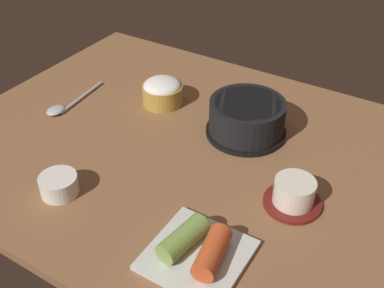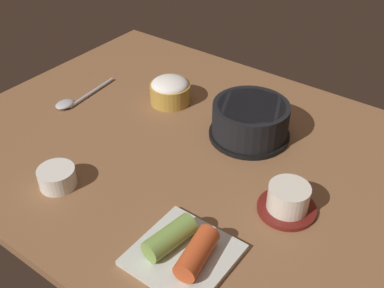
{
  "view_description": "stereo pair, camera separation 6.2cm",
  "coord_description": "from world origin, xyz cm",
  "px_view_note": "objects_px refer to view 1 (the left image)",
  "views": [
    {
      "loc": [
        40.06,
        -63.83,
        59.41
      ],
      "look_at": [
        2.0,
        -2.0,
        5.0
      ],
      "focal_mm": 43.26,
      "sensor_mm": 36.0,
      "label": 1
    },
    {
      "loc": [
        45.18,
        -60.37,
        59.41
      ],
      "look_at": [
        2.0,
        -2.0,
        5.0
      ],
      "focal_mm": 43.26,
      "sensor_mm": 36.0,
      "label": 2
    }
  ],
  "objects_px": {
    "spoon": "(65,106)",
    "side_bowl_near": "(59,184)",
    "stone_pot": "(247,118)",
    "rice_bowl": "(163,91)",
    "kimchi_plate": "(197,250)",
    "tea_cup_with_saucer": "(294,194)"
  },
  "relations": [
    {
      "from": "spoon",
      "to": "side_bowl_near",
      "type": "bearing_deg",
      "value": -47.42
    },
    {
      "from": "stone_pot",
      "to": "rice_bowl",
      "type": "relative_size",
      "value": 1.8
    },
    {
      "from": "rice_bowl",
      "to": "spoon",
      "type": "relative_size",
      "value": 0.53
    },
    {
      "from": "stone_pot",
      "to": "side_bowl_near",
      "type": "xyz_separation_m",
      "value": [
        -0.2,
        -0.34,
        -0.02
      ]
    },
    {
      "from": "kimchi_plate",
      "to": "spoon",
      "type": "relative_size",
      "value": 0.83
    },
    {
      "from": "side_bowl_near",
      "to": "kimchi_plate",
      "type": "bearing_deg",
      "value": 0.68
    },
    {
      "from": "side_bowl_near",
      "to": "spoon",
      "type": "height_order",
      "value": "side_bowl_near"
    },
    {
      "from": "kimchi_plate",
      "to": "side_bowl_near",
      "type": "height_order",
      "value": "kimchi_plate"
    },
    {
      "from": "tea_cup_with_saucer",
      "to": "side_bowl_near",
      "type": "relative_size",
      "value": 1.49
    },
    {
      "from": "rice_bowl",
      "to": "tea_cup_with_saucer",
      "type": "relative_size",
      "value": 0.92
    },
    {
      "from": "rice_bowl",
      "to": "side_bowl_near",
      "type": "xyz_separation_m",
      "value": [
        0.02,
        -0.35,
        -0.01
      ]
    },
    {
      "from": "tea_cup_with_saucer",
      "to": "rice_bowl",
      "type": "bearing_deg",
      "value": 157.4
    },
    {
      "from": "stone_pot",
      "to": "spoon",
      "type": "height_order",
      "value": "stone_pot"
    },
    {
      "from": "stone_pot",
      "to": "kimchi_plate",
      "type": "xyz_separation_m",
      "value": [
        0.08,
        -0.34,
        -0.02
      ]
    },
    {
      "from": "tea_cup_with_saucer",
      "to": "spoon",
      "type": "xyz_separation_m",
      "value": [
        -0.57,
        0.02,
        -0.02
      ]
    },
    {
      "from": "stone_pot",
      "to": "side_bowl_near",
      "type": "relative_size",
      "value": 2.46
    },
    {
      "from": "stone_pot",
      "to": "side_bowl_near",
      "type": "bearing_deg",
      "value": -120.62
    },
    {
      "from": "side_bowl_near",
      "to": "stone_pot",
      "type": "bearing_deg",
      "value": 59.38
    },
    {
      "from": "tea_cup_with_saucer",
      "to": "kimchi_plate",
      "type": "distance_m",
      "value": 0.21
    },
    {
      "from": "side_bowl_near",
      "to": "spoon",
      "type": "relative_size",
      "value": 0.39
    },
    {
      "from": "tea_cup_with_saucer",
      "to": "spoon",
      "type": "height_order",
      "value": "tea_cup_with_saucer"
    },
    {
      "from": "stone_pot",
      "to": "tea_cup_with_saucer",
      "type": "xyz_separation_m",
      "value": [
        0.17,
        -0.15,
        -0.02
      ]
    }
  ]
}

